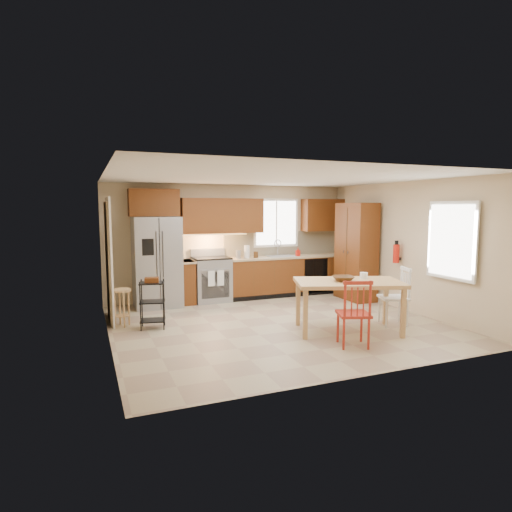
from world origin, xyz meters
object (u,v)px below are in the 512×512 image
Objects in this scene: fire_extinguisher at (396,254)px; soap_bottle at (298,252)px; table_bowl at (343,282)px; bar_stool at (122,308)px; pantry at (356,252)px; utility_cart at (152,304)px; range_stove at (211,280)px; table_jar at (364,277)px; chair_red at (353,313)px; chair_white at (393,296)px; refrigerator at (157,262)px; dining_table at (348,307)px.

soap_bottle is at bearing 120.53° from fire_extinguisher.
table_bowl is 3.71m from bar_stool.
pantry is 2.59× the size of utility_cart.
range_stove is at bearing 113.58° from table_bowl.
range_stove is at bearing 121.54° from table_jar.
soap_bottle is 0.24× the size of utility_cart.
soap_bottle is at bearing -1.04° from bar_stool.
soap_bottle is 0.30× the size of bar_stool.
chair_red is at bearing -133.49° from table_jar.
range_stove is 3.82m from chair_red.
fire_extinguisher is at bearing -26.22° from bar_stool.
chair_red and chair_white have the same top height.
soap_bottle is 2.27m from fire_extinguisher.
chair_white is at bearing -107.13° from pantry.
refrigerator is 4.09m from table_jar.
chair_white reaches higher than dining_table.
table_jar is (-0.24, -2.82, -0.14)m from soap_bottle.
dining_table is at bearing -64.77° from range_stove.
table_jar is at bearing -58.46° from range_stove.
refrigerator reaches higher than utility_cart.
chair_red is at bearing -56.10° from bar_stool.
chair_red reaches higher than bar_stool.
soap_bottle reaches higher than dining_table.
range_stove reaches higher than dining_table.
dining_table is 3.77m from bar_stool.
table_jar is (-1.39, -0.87, -0.24)m from fire_extinguisher.
bar_stool is (-5.13, 0.71, -0.78)m from fire_extinguisher.
chair_red is 0.77m from table_bowl.
dining_table is at bearing -0.00° from table_bowl.
range_stove is 2.36m from bar_stool.
table_jar is (-0.58, 0.05, 0.37)m from chair_white.
table_bowl is 0.53× the size of bar_stool.
pantry reaches higher than utility_cart.
refrigerator is 0.87× the size of pantry.
soap_bottle is 0.09× the size of pantry.
refrigerator is 11.91× the size of table_jar.
soap_bottle reaches higher than table_jar.
soap_bottle is (3.18, -0.02, 0.09)m from refrigerator.
soap_bottle is (2.03, -0.08, 0.54)m from range_stove.
range_stove is 2.72× the size of table_bowl.
refrigerator is at bearing 39.33° from bar_stool.
dining_table is at bearing -101.76° from soap_bottle.
chair_red is at bearing -58.37° from refrigerator.
table_bowl is at bearing -103.71° from soap_bottle.
utility_cart is at bearing 158.97° from table_jar.
refrigerator is 1.70m from utility_cart.
chair_red is 2.90× the size of table_bowl.
bar_stool is at bearing 156.99° from table_jar.
range_stove is at bearing 15.84° from bar_stool.
table_bowl reaches higher than bar_stool.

